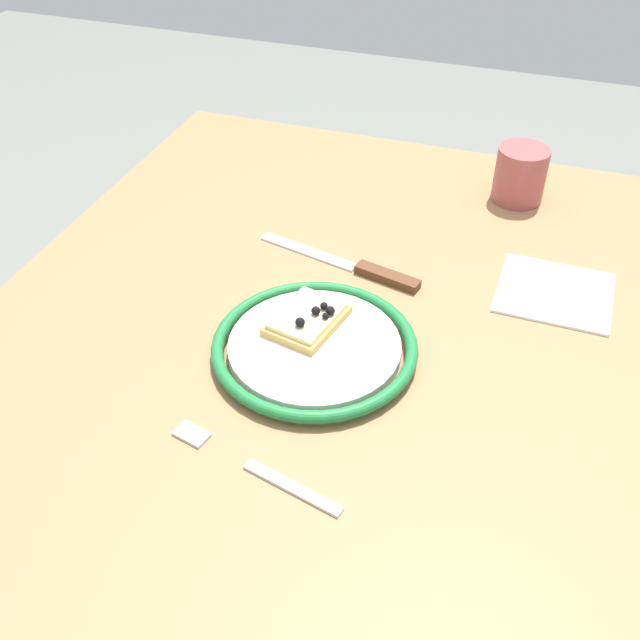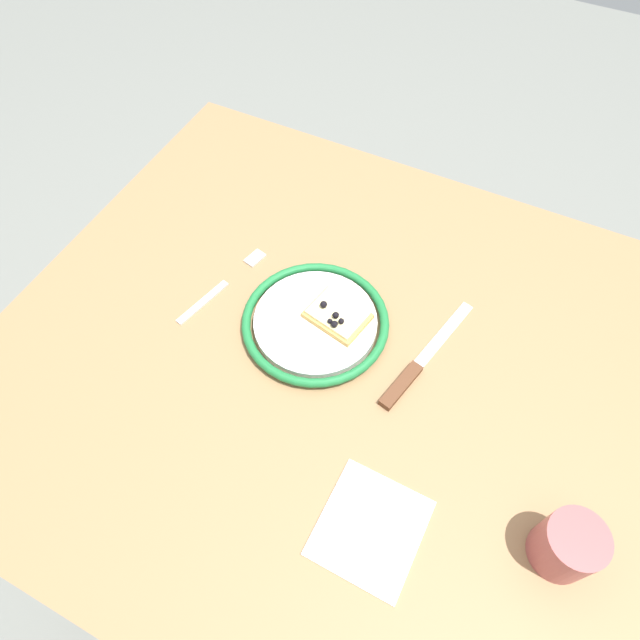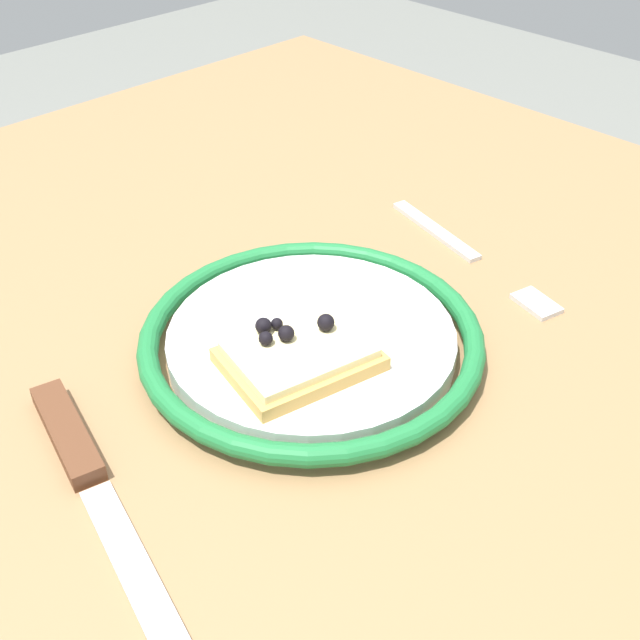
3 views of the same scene
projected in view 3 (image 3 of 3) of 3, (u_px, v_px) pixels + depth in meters
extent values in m
cube|color=#936D47|center=(226.00, 370.00, 0.58)|extent=(1.05, 0.95, 0.03)
cylinder|color=#4C4742|center=(305.00, 305.00, 1.31)|extent=(0.05, 0.05, 0.74)
cylinder|color=white|center=(311.00, 342.00, 0.56)|extent=(0.20, 0.20, 0.02)
torus|color=#1E7238|center=(311.00, 337.00, 0.56)|extent=(0.24, 0.24, 0.01)
cube|color=tan|center=(299.00, 359.00, 0.53)|extent=(0.11, 0.09, 0.01)
cube|color=beige|center=(299.00, 350.00, 0.52)|extent=(0.10, 0.08, 0.01)
sphere|color=black|center=(326.00, 322.00, 0.53)|extent=(0.01, 0.01, 0.01)
sphere|color=black|center=(263.00, 326.00, 0.53)|extent=(0.01, 0.01, 0.01)
sphere|color=black|center=(286.00, 333.00, 0.52)|extent=(0.01, 0.01, 0.01)
sphere|color=black|center=(277.00, 324.00, 0.53)|extent=(0.01, 0.01, 0.01)
sphere|color=black|center=(264.00, 339.00, 0.52)|extent=(0.01, 0.01, 0.01)
cube|color=silver|center=(142.00, 584.00, 0.41)|extent=(0.05, 0.15, 0.00)
cube|color=#59331E|center=(70.00, 435.00, 0.49)|extent=(0.04, 0.09, 0.01)
cube|color=silver|center=(434.00, 230.00, 0.70)|extent=(0.04, 0.11, 0.00)
cube|color=silver|center=(536.00, 303.00, 0.61)|extent=(0.03, 0.04, 0.00)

